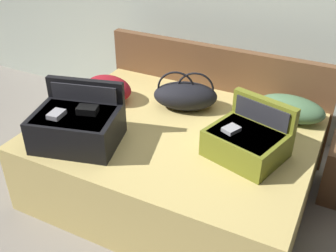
{
  "coord_description": "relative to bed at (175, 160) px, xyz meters",
  "views": [
    {
      "loc": [
        1.07,
        -1.84,
        2.13
      ],
      "look_at": [
        0.0,
        0.28,
        0.66
      ],
      "focal_mm": 42.38,
      "sensor_mm": 36.0,
      "label": 1
    }
  ],
  "objects": [
    {
      "name": "pillow_near_headboard",
      "position": [
        0.72,
        0.54,
        0.37
      ],
      "size": [
        0.53,
        0.3,
        0.19
      ],
      "primitive_type": "ellipsoid",
      "rotation": [
        0.0,
        0.0,
        -0.04
      ],
      "color": "#4C724C",
      "rests_on": "bed"
    },
    {
      "name": "bed",
      "position": [
        0.0,
        0.0,
        0.0
      ],
      "size": [
        1.99,
        1.54,
        0.56
      ],
      "primitive_type": "cube",
      "color": "tan",
      "rests_on": "ground"
    },
    {
      "name": "hard_case_medium",
      "position": [
        0.56,
        -0.06,
        0.4
      ],
      "size": [
        0.56,
        0.53,
        0.36
      ],
      "rotation": [
        0.0,
        0.0,
        -0.28
      ],
      "color": "olive",
      "rests_on": "bed"
    },
    {
      "name": "pillow_center_head",
      "position": [
        -0.71,
        0.19,
        0.38
      ],
      "size": [
        0.45,
        0.33,
        0.2
      ],
      "primitive_type": "ellipsoid",
      "rotation": [
        0.0,
        0.0,
        -0.1
      ],
      "color": "maroon",
      "rests_on": "bed"
    },
    {
      "name": "ground_plane",
      "position": [
        0.0,
        -0.4,
        -0.28
      ],
      "size": [
        12.0,
        12.0,
        0.0
      ],
      "primitive_type": "plane",
      "color": "gray"
    },
    {
      "name": "headboard",
      "position": [
        0.0,
        0.81,
        0.19
      ],
      "size": [
        2.03,
        0.08,
        0.94
      ],
      "primitive_type": "cube",
      "color": "brown",
      "rests_on": "ground"
    },
    {
      "name": "duffel_bag",
      "position": [
        -0.08,
        0.35,
        0.39
      ],
      "size": [
        0.58,
        0.45,
        0.32
      ],
      "rotation": [
        0.0,
        0.0,
        0.34
      ],
      "color": "black",
      "rests_on": "bed"
    },
    {
      "name": "hard_case_large",
      "position": [
        -0.53,
        -0.44,
        0.42
      ],
      "size": [
        0.66,
        0.57,
        0.4
      ],
      "rotation": [
        0.0,
        0.0,
        0.26
      ],
      "color": "black",
      "rests_on": "bed"
    }
  ]
}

